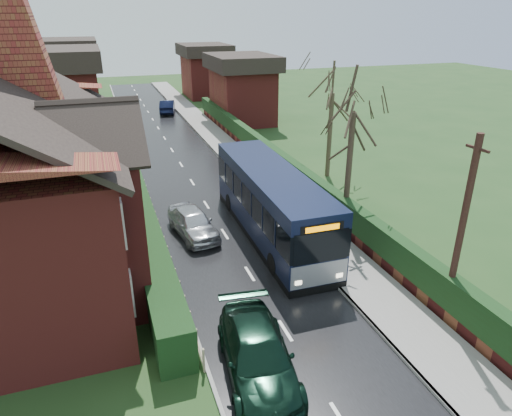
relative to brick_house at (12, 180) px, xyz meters
name	(u,v)px	position (x,y,z in m)	size (l,w,h in m)	color
ground	(266,300)	(8.73, -4.78, -4.38)	(140.00, 140.00, 0.00)	#29441D
road	(206,205)	(8.73, 5.22, -4.37)	(6.00, 100.00, 0.02)	black
pavement	(275,195)	(12.98, 5.22, -4.31)	(2.50, 100.00, 0.14)	slate
kerb_right	(256,198)	(11.78, 5.22, -4.31)	(0.12, 100.00, 0.14)	gray
kerb_left	(153,211)	(5.68, 5.22, -4.33)	(0.12, 100.00, 0.10)	gray
front_hedge	(147,241)	(4.83, 0.22, -3.58)	(1.20, 16.00, 1.60)	black
picket_fence	(164,245)	(5.58, 0.22, -3.93)	(0.10, 16.00, 0.90)	#948C64
right_wall_hedge	(299,178)	(14.53, 5.22, -3.36)	(0.60, 50.00, 1.80)	maroon
brick_house	(12,180)	(0.00, 0.00, 0.00)	(9.30, 14.60, 10.30)	maroon
bus	(272,204)	(10.93, 0.43, -2.70)	(2.72, 11.18, 3.38)	black
car_silver	(193,222)	(7.23, 1.67, -3.67)	(1.65, 4.11, 1.40)	silver
car_green	(258,355)	(7.13, -8.39, -3.65)	(2.03, 5.00, 1.45)	black
car_distant	(167,107)	(10.73, 32.02, -3.67)	(1.49, 4.27, 1.41)	black
bus_stop_sign	(323,229)	(11.93, -3.15, -2.57)	(0.12, 0.42, 2.75)	slate
telegraph_pole	(461,233)	(14.53, -7.99, -0.87)	(0.24, 0.89, 6.92)	black
tree_right_near	(354,103)	(14.73, -0.16, 2.06)	(3.99, 3.99, 8.62)	#32271D
tree_right_far	(333,87)	(17.73, 7.54, 1.56)	(4.11, 4.11, 7.95)	#3C3123
tree_house_side	(19,73)	(0.26, 5.47, 3.35)	(4.55, 4.55, 10.35)	#34281F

